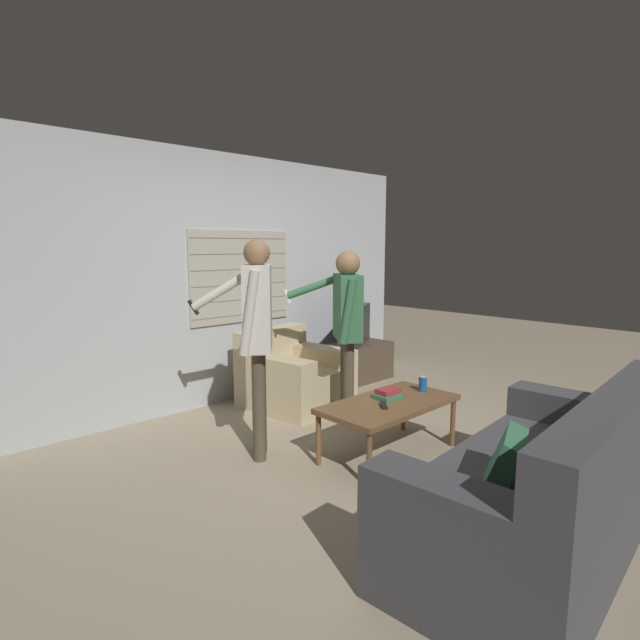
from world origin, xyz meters
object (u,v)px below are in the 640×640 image
couch_blue (544,491)px  spare_remote (384,405)px  book_stack (388,394)px  soda_can (423,384)px  coffee_table (389,406)px  tv (354,325)px  armchair_beige (293,376)px  person_right_standing (346,315)px  person_left_standing (256,322)px

couch_blue → spare_remote: size_ratio=16.15×
book_stack → soda_can: size_ratio=1.66×
coffee_table → tv: 2.20m
tv → book_stack: tv is taller
armchair_beige → person_right_standing: person_right_standing is taller
person_left_standing → person_right_standing: (1.05, 0.07, -0.06)m
tv → book_stack: bearing=20.3°
coffee_table → tv: bearing=49.7°
person_left_standing → book_stack: 1.17m
tv → person_right_standing: bearing=10.0°
armchair_beige → spare_remote: size_ratio=8.21×
couch_blue → coffee_table: bearing=70.7°
soda_can → armchair_beige: bearing=94.9°
coffee_table → person_left_standing: person_left_standing is taller
book_stack → soda_can: soda_can is taller
tv → couch_blue: bearing=30.0°
coffee_table → spare_remote: bearing=-158.2°
person_left_standing → person_right_standing: person_left_standing is taller
couch_blue → soda_can: bearing=55.4°
coffee_table → person_left_standing: size_ratio=0.67×
couch_blue → tv: size_ratio=2.34×
book_stack → tv: bearing=49.8°
soda_can → book_stack: bearing=168.2°
couch_blue → person_right_standing: 2.30m
armchair_beige → tv: tv is taller
tv → person_right_standing: person_right_standing is taller
couch_blue → coffee_table: size_ratio=1.79×
soda_can → spare_remote: (-0.55, -0.04, -0.05)m
coffee_table → armchair_beige: bearing=79.1°
couch_blue → tv: 3.51m
person_right_standing → soda_can: bearing=-135.9°
spare_remote → couch_blue: bearing=-58.5°
person_left_standing → book_stack: (0.80, -0.63, -0.59)m
coffee_table → spare_remote: 0.15m
coffee_table → person_right_standing: person_right_standing is taller
couch_blue → spare_remote: couch_blue is taller
person_left_standing → person_right_standing: bearing=-46.5°
person_left_standing → person_right_standing: size_ratio=1.06×
tv → person_left_standing: size_ratio=0.51×
person_left_standing → soda_can: size_ratio=13.28×
couch_blue → book_stack: bearing=69.3°
book_stack → couch_blue: bearing=-106.6°
armchair_beige → couch_blue: bearing=69.2°
person_left_standing → spare_remote: (0.61, -0.74, -0.61)m
coffee_table → book_stack: bearing=47.4°
couch_blue → spare_remote: (0.23, 1.29, 0.11)m
person_left_standing → soda_can: 1.47m
person_left_standing → spare_remote: 1.14m
book_stack → soda_can: (0.36, -0.08, 0.03)m
coffee_table → person_left_standing: (-0.74, 0.69, 0.67)m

